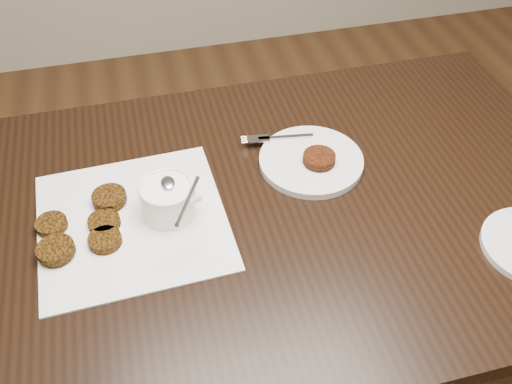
% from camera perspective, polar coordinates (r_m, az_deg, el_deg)
% --- Properties ---
extents(table, '(1.27, 0.82, 0.75)m').
position_cam_1_polar(table, '(1.37, 1.78, -12.15)').
color(table, black).
rests_on(table, floor).
extents(napkin, '(0.35, 0.35, 0.00)m').
position_cam_1_polar(napkin, '(1.06, -12.38, -2.88)').
color(napkin, white).
rests_on(napkin, table).
extents(sauce_ramekin, '(0.16, 0.16, 0.14)m').
position_cam_1_polar(sauce_ramekin, '(1.01, -9.09, 0.63)').
color(sauce_ramekin, white).
rests_on(sauce_ramekin, napkin).
extents(patty_cluster, '(0.27, 0.27, 0.02)m').
position_cam_1_polar(patty_cluster, '(1.05, -16.55, -3.35)').
color(patty_cluster, '#5E360C').
rests_on(patty_cluster, napkin).
extents(plate_with_patty, '(0.24, 0.24, 0.03)m').
position_cam_1_polar(plate_with_patty, '(1.15, 5.61, 3.46)').
color(plate_with_patty, silver).
rests_on(plate_with_patty, table).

